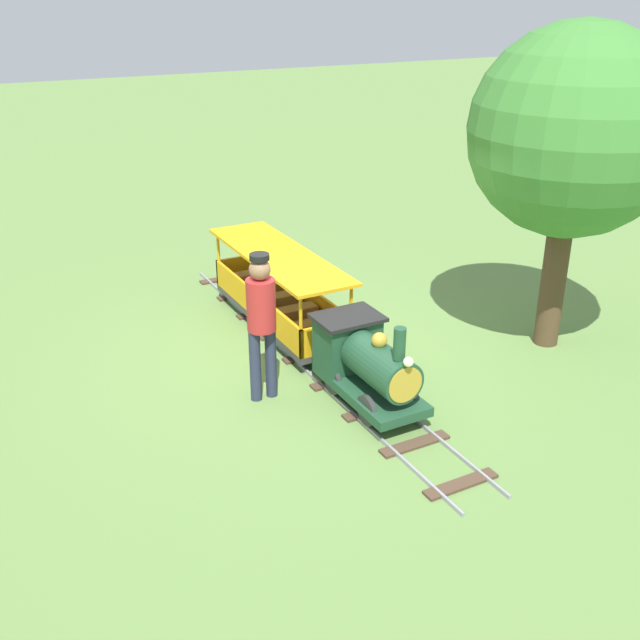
{
  "coord_description": "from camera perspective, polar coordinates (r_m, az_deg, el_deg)",
  "views": [
    {
      "loc": [
        3.63,
        6.92,
        4.05
      ],
      "look_at": [
        0.0,
        0.11,
        0.55
      ],
      "focal_mm": 41.8,
      "sensor_mm": 36.0,
      "label": 1
    }
  ],
  "objects": [
    {
      "name": "conductor_person",
      "position": [
        7.61,
        -4.51,
        0.33
      ],
      "size": [
        0.3,
        0.3,
        1.62
      ],
      "color": "#282D47",
      "rests_on": "ground_plane"
    },
    {
      "name": "oak_tree_near",
      "position": [
        8.85,
        18.86,
        13.38
      ],
      "size": [
        2.34,
        2.34,
        3.74
      ],
      "color": "#4C3823",
      "rests_on": "ground_plane"
    },
    {
      "name": "locomotive",
      "position": [
        7.72,
        3.53,
        -3.17
      ],
      "size": [
        0.7,
        1.45,
        1.06
      ],
      "color": "#1E472D",
      "rests_on": "ground_plane"
    },
    {
      "name": "ground_plane",
      "position": [
        8.8,
        -0.33,
        -3.01
      ],
      "size": [
        60.0,
        60.0,
        0.0
      ],
      "primitive_type": "plane",
      "color": "#608442"
    },
    {
      "name": "track",
      "position": [
        8.86,
        -0.61,
        -2.67
      ],
      "size": [
        0.74,
        6.4,
        0.04
      ],
      "color": "gray",
      "rests_on": "ground_plane"
    },
    {
      "name": "passenger_car",
      "position": [
        9.43,
        -3.15,
        1.71
      ],
      "size": [
        0.8,
        2.7,
        0.97
      ],
      "color": "#3F3F3F",
      "rests_on": "ground_plane"
    }
  ]
}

